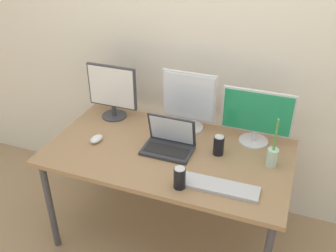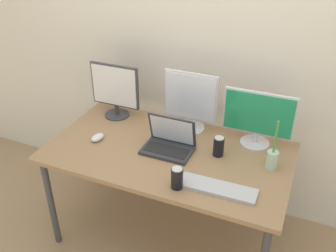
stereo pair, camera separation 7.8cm
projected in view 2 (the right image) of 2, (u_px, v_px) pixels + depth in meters
ground_plane at (168, 235)px, 2.72m from camera, size 16.00×16.00×0.00m
wall_back at (202, 37)px, 2.53m from camera, size 7.00×0.08×2.60m
work_desk at (168, 159)px, 2.38m from camera, size 1.52×0.83×0.74m
monitor_left at (115, 90)px, 2.64m from camera, size 0.36×0.18×0.39m
monitor_center at (191, 102)px, 2.48m from camera, size 0.37×0.21×0.41m
monitor_right at (258, 118)px, 2.32m from camera, size 0.44×0.19×0.37m
laptop_silver at (169, 142)px, 2.34m from camera, size 0.31×0.21×0.22m
keyboard_main at (218, 188)px, 2.02m from camera, size 0.42×0.13×0.02m
mouse_by_keyboard at (98, 137)px, 2.44m from camera, size 0.08×0.11×0.04m
soda_can_near_keyboard at (219, 146)px, 2.27m from camera, size 0.07×0.07×0.13m
soda_can_by_laptop at (177, 178)px, 2.01m from camera, size 0.07×0.07×0.13m
bamboo_vase at (272, 158)px, 2.16m from camera, size 0.07×0.07×0.31m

